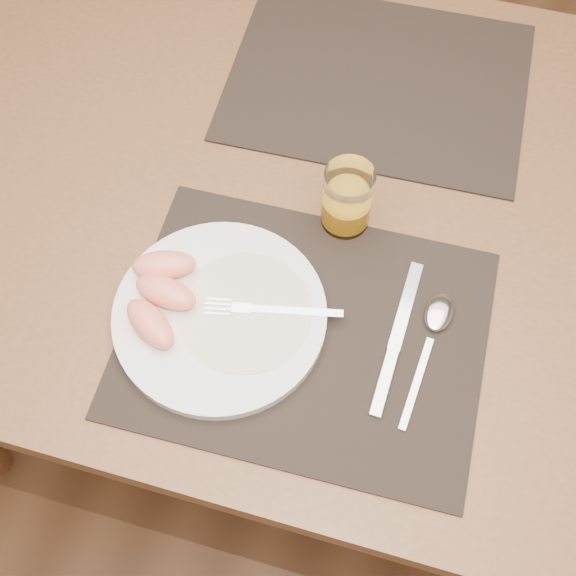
# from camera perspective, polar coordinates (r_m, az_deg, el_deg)

# --- Properties ---
(ground) EXTENTS (5.00, 5.00, 0.00)m
(ground) POSITION_cam_1_polar(r_m,az_deg,el_deg) (1.69, 2.04, -7.35)
(ground) COLOR brown
(ground) RESTS_ON ground
(table) EXTENTS (1.40, 0.90, 0.75)m
(table) POSITION_cam_1_polar(r_m,az_deg,el_deg) (1.09, 3.14, 5.04)
(table) COLOR brown
(table) RESTS_ON ground
(placemat_near) EXTENTS (0.46, 0.36, 0.00)m
(placemat_near) POSITION_cam_1_polar(r_m,az_deg,el_deg) (0.91, 1.30, -3.55)
(placemat_near) COLOR black
(placemat_near) RESTS_ON table
(placemat_far) EXTENTS (0.46, 0.36, 0.00)m
(placemat_far) POSITION_cam_1_polar(r_m,az_deg,el_deg) (1.16, 7.10, 15.93)
(placemat_far) COLOR black
(placemat_far) RESTS_ON table
(plate) EXTENTS (0.27, 0.27, 0.02)m
(plate) POSITION_cam_1_polar(r_m,az_deg,el_deg) (0.91, -5.40, -2.16)
(plate) COLOR white
(plate) RESTS_ON placemat_near
(plate_dressing) EXTENTS (0.17, 0.17, 0.00)m
(plate_dressing) POSITION_cam_1_polar(r_m,az_deg,el_deg) (0.90, -3.45, -1.84)
(plate_dressing) COLOR white
(plate_dressing) RESTS_ON plate
(fork) EXTENTS (0.17, 0.05, 0.00)m
(fork) POSITION_cam_1_polar(r_m,az_deg,el_deg) (0.90, -2.17, -1.70)
(fork) COLOR silver
(fork) RESTS_ON plate
(knife) EXTENTS (0.02, 0.22, 0.01)m
(knife) POSITION_cam_1_polar(r_m,az_deg,el_deg) (0.91, 8.33, -4.83)
(knife) COLOR silver
(knife) RESTS_ON placemat_near
(spoon) EXTENTS (0.04, 0.19, 0.01)m
(spoon) POSITION_cam_1_polar(r_m,az_deg,el_deg) (0.93, 11.59, -2.68)
(spoon) COLOR silver
(spoon) RESTS_ON placemat_near
(juice_glass) EXTENTS (0.07, 0.07, 0.10)m
(juice_glass) POSITION_cam_1_polar(r_m,az_deg,el_deg) (0.96, 4.68, 6.88)
(juice_glass) COLOR white
(juice_glass) RESTS_ON placemat_near
(grapefruit_wedges) EXTENTS (0.10, 0.15, 0.03)m
(grapefruit_wedges) POSITION_cam_1_polar(r_m,az_deg,el_deg) (0.91, -10.07, -0.41)
(grapefruit_wedges) COLOR #FF8968
(grapefruit_wedges) RESTS_ON plate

